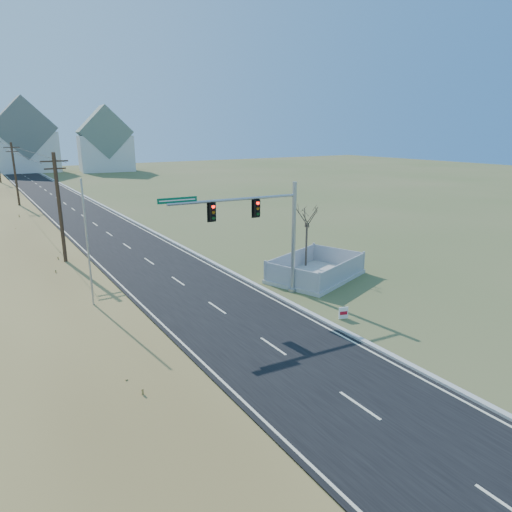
# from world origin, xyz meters

# --- Properties ---
(ground) EXTENTS (260.00, 260.00, 0.00)m
(ground) POSITION_xyz_m (0.00, 0.00, 0.00)
(ground) COLOR #4C592B
(ground) RESTS_ON ground
(road) EXTENTS (8.00, 180.00, 0.06)m
(road) POSITION_xyz_m (0.00, 50.00, 0.03)
(road) COLOR black
(road) RESTS_ON ground
(curb) EXTENTS (0.30, 180.00, 0.18)m
(curb) POSITION_xyz_m (4.15, 50.00, 0.09)
(curb) COLOR #B2AFA8
(curb) RESTS_ON ground
(utility_pole_near) EXTENTS (1.80, 0.26, 9.00)m
(utility_pole_near) POSITION_xyz_m (-6.50, 15.00, 4.68)
(utility_pole_near) COLOR #422D1E
(utility_pole_near) RESTS_ON ground
(utility_pole_mid) EXTENTS (1.80, 0.26, 9.00)m
(utility_pole_mid) POSITION_xyz_m (-6.50, 45.00, 4.68)
(utility_pole_mid) COLOR #422D1E
(utility_pole_mid) RESTS_ON ground
(condo_n) EXTENTS (15.27, 10.20, 18.54)m
(condo_n) POSITION_xyz_m (2.00, 112.00, 7.61)
(condo_n) COLOR silver
(condo_n) RESTS_ON ground
(condo_ne) EXTENTS (14.12, 10.51, 16.52)m
(condo_ne) POSITION_xyz_m (20.00, 104.00, 6.84)
(condo_ne) COLOR silver
(condo_ne) RESTS_ON ground
(traffic_signal_mast) EXTENTS (9.15, 1.08, 7.30)m
(traffic_signal_mast) POSITION_xyz_m (3.87, 4.24, 4.47)
(traffic_signal_mast) COLOR #9EA0A5
(traffic_signal_mast) RESTS_ON ground
(fence_enclosure) EXTENTS (8.01, 6.70, 1.57)m
(fence_enclosure) POSITION_xyz_m (8.87, 5.44, 0.30)
(fence_enclosure) COLOR #B7B5AD
(fence_enclosure) RESTS_ON ground
(open_sign) EXTENTS (0.55, 0.22, 0.70)m
(open_sign) POSITION_xyz_m (5.39, -1.25, 0.37)
(open_sign) COLOR white
(open_sign) RESTS_ON ground
(flagpole) EXTENTS (0.36, 0.36, 8.10)m
(flagpole) POSITION_xyz_m (-6.86, 5.28, 3.23)
(flagpole) COLOR #B7B5AD
(flagpole) RESTS_ON ground
(bare_tree) EXTENTS (1.99, 1.99, 5.28)m
(bare_tree) POSITION_xyz_m (9.68, 7.65, 4.25)
(bare_tree) COLOR #4C3F33
(bare_tree) RESTS_ON ground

